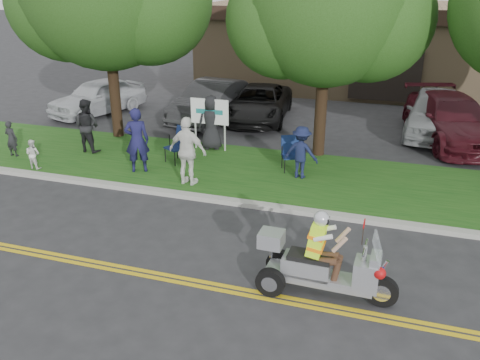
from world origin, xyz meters
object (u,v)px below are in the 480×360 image
(lawn_chair_b, at_px, (291,151))
(spectator_adult_mid, at_px, (87,126))
(parked_car_left, at_px, (212,101))
(parked_car_mid, at_px, (259,103))
(lawn_chair_a, at_px, (179,142))
(spectator_adult_left, at_px, (137,140))
(spectator_adult_right, at_px, (188,151))
(parked_car_far_left, at_px, (98,97))
(parked_car_right, at_px, (452,120))
(parked_car_far_right, at_px, (435,112))
(trike_scooter, at_px, (320,266))

(lawn_chair_b, xyz_separation_m, spectator_adult_mid, (-6.46, -0.41, 0.29))
(lawn_chair_b, bearing_deg, parked_car_left, 108.14)
(parked_car_mid, bearing_deg, lawn_chair_a, -105.01)
(spectator_adult_mid, height_order, parked_car_mid, spectator_adult_mid)
(lawn_chair_b, distance_m, spectator_adult_left, 4.38)
(spectator_adult_right, height_order, parked_car_mid, spectator_adult_right)
(lawn_chair_b, height_order, spectator_adult_mid, spectator_adult_mid)
(parked_car_far_left, bearing_deg, parked_car_mid, 29.34)
(spectator_adult_right, distance_m, parked_car_left, 6.76)
(parked_car_left, relative_size, parked_car_right, 0.86)
(parked_car_right, relative_size, parked_car_far_right, 1.13)
(lawn_chair_b, relative_size, spectator_adult_right, 0.53)
(trike_scooter, xyz_separation_m, lawn_chair_b, (-1.83, 5.75, 0.08))
(lawn_chair_b, relative_size, parked_car_left, 0.21)
(parked_car_far_left, bearing_deg, trike_scooter, -23.30)
(spectator_adult_mid, bearing_deg, parked_car_far_right, -145.92)
(trike_scooter, distance_m, spectator_adult_mid, 9.87)
(lawn_chair_a, xyz_separation_m, spectator_adult_left, (-0.77, -1.10, 0.33))
(spectator_adult_mid, xyz_separation_m, parked_car_mid, (4.01, 5.66, -0.29))
(trike_scooter, xyz_separation_m, spectator_adult_right, (-4.18, 3.82, 0.46))
(spectator_adult_left, height_order, spectator_adult_mid, spectator_adult_left)
(lawn_chair_a, height_order, spectator_adult_mid, spectator_adult_mid)
(lawn_chair_b, distance_m, parked_car_mid, 5.79)
(spectator_adult_right, height_order, parked_car_left, spectator_adult_right)
(spectator_adult_mid, relative_size, parked_car_right, 0.31)
(lawn_chair_a, relative_size, spectator_adult_mid, 0.63)
(spectator_adult_left, distance_m, spectator_adult_right, 1.79)
(parked_car_far_left, xyz_separation_m, parked_car_mid, (6.50, 1.18, -0.06))
(spectator_adult_mid, bearing_deg, lawn_chair_b, -170.52)
(parked_car_mid, bearing_deg, spectator_adult_left, -109.92)
(spectator_adult_mid, relative_size, parked_car_left, 0.36)
(lawn_chair_b, distance_m, parked_car_far_right, 6.62)
(parked_car_mid, xyz_separation_m, parked_car_far_right, (6.50, -0.02, 0.15))
(lawn_chair_b, xyz_separation_m, spectator_adult_left, (-4.09, -1.50, 0.38))
(parked_car_right, bearing_deg, spectator_adult_mid, -172.85)
(spectator_adult_mid, xyz_separation_m, parked_car_far_right, (10.51, 5.64, -0.14))
(spectator_adult_mid, relative_size, spectator_adult_right, 0.91)
(parked_car_left, height_order, parked_car_far_right, parked_car_far_right)
(spectator_adult_left, bearing_deg, parked_car_far_right, -165.93)
(spectator_adult_mid, distance_m, parked_car_mid, 6.95)
(trike_scooter, relative_size, parked_car_far_right, 0.53)
(trike_scooter, distance_m, spectator_adult_right, 5.69)
(lawn_chair_b, xyz_separation_m, parked_car_far_right, (4.05, 5.23, 0.15))
(lawn_chair_b, bearing_deg, spectator_adult_left, 176.00)
(spectator_adult_mid, bearing_deg, spectator_adult_left, 161.09)
(lawn_chair_a, distance_m, parked_car_far_left, 7.19)
(trike_scooter, xyz_separation_m, parked_car_left, (-5.98, 10.33, 0.19))
(spectator_adult_right, bearing_deg, trike_scooter, 144.37)
(parked_car_right, bearing_deg, lawn_chair_b, -152.18)
(spectator_adult_left, relative_size, parked_car_right, 0.35)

